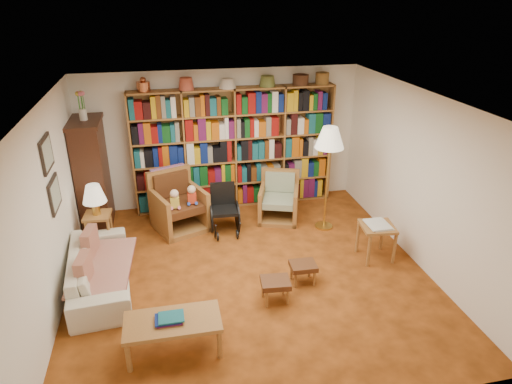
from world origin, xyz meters
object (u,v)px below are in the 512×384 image
object	(u,v)px
sofa	(100,269)
side_table_lamp	(98,223)
armchair_leather	(179,204)
side_table_papers	(377,231)
coffee_table	(173,324)
wheelchair	(224,210)
footstool_a	(275,284)
footstool_b	(303,267)
armchair_sage	(277,201)
floor_lamp	(329,142)

from	to	relation	value
sofa	side_table_lamp	size ratio (longest dim) A/B	3.23
armchair_leather	side_table_papers	world-z (taller)	armchair_leather
sofa	coffee_table	xyz separation A→B (m)	(0.92, -1.43, 0.09)
wheelchair	footstool_a	distance (m)	2.08
wheelchair	footstool_a	world-z (taller)	wheelchair
footstool_b	armchair_leather	bearing A→B (deg)	127.44
armchair_leather	armchair_sage	bearing A→B (deg)	-1.20
sofa	footstool_b	size ratio (longest dim) A/B	5.20
footstool_a	footstool_b	size ratio (longest dim) A/B	1.10
sofa	coffee_table	size ratio (longest dim) A/B	1.78
side_table_lamp	armchair_leather	xyz separation A→B (m)	(1.26, 0.48, -0.02)
side_table_lamp	footstool_b	xyz separation A→B (m)	(2.83, -1.57, -0.18)
sofa	side_table_papers	bearing A→B (deg)	-96.04
footstool_a	coffee_table	world-z (taller)	coffee_table
footstool_b	coffee_table	bearing A→B (deg)	-152.37
floor_lamp	footstool_a	world-z (taller)	floor_lamp
sofa	wheelchair	distance (m)	2.26
armchair_leather	floor_lamp	distance (m)	2.72
coffee_table	armchair_leather	bearing A→B (deg)	85.38
side_table_lamp	wheelchair	world-z (taller)	wheelchair
wheelchair	footstool_a	xyz separation A→B (m)	(0.37, -2.05, -0.12)
sofa	armchair_sage	size ratio (longest dim) A/B	2.12
side_table_lamp	coffee_table	distance (m)	2.71
sofa	side_table_papers	distance (m)	4.00
side_table_papers	coffee_table	xyz separation A→B (m)	(-3.08, -1.34, -0.09)
side_table_papers	side_table_lamp	bearing A→B (deg)	164.01
floor_lamp	sofa	bearing A→B (deg)	-164.58
sofa	footstool_b	world-z (taller)	sofa
side_table_lamp	footstool_a	distance (m)	3.02
armchair_leather	armchair_sage	distance (m)	1.72
sofa	floor_lamp	size ratio (longest dim) A/B	1.07
wheelchair	side_table_papers	xyz separation A→B (m)	(2.11, -1.34, 0.08)
footstool_a	coffee_table	xyz separation A→B (m)	(-1.34, -0.63, 0.11)
armchair_leather	wheelchair	world-z (taller)	armchair_leather
floor_lamp	footstool_a	size ratio (longest dim) A/B	4.41
footstool_a	side_table_lamp	bearing A→B (deg)	141.36
side_table_lamp	side_table_papers	xyz separation A→B (m)	(4.10, -1.17, 0.03)
wheelchair	coffee_table	size ratio (longest dim) A/B	0.77
armchair_leather	armchair_sage	size ratio (longest dim) A/B	1.20
footstool_a	footstool_b	world-z (taller)	footstool_a
footstool_a	side_table_papers	bearing A→B (deg)	22.18
armchair_sage	coffee_table	size ratio (longest dim) A/B	0.84
sofa	floor_lamp	bearing A→B (deg)	-79.27
floor_lamp	armchair_sage	bearing A→B (deg)	141.86
floor_lamp	coffee_table	xyz separation A→B (m)	(-2.65, -2.42, -1.16)
side_table_lamp	side_table_papers	distance (m)	4.26
footstool_b	coffee_table	distance (m)	2.05
armchair_sage	side_table_papers	distance (m)	1.97
armchair_sage	footstool_a	distance (m)	2.42
armchair_sage	side_table_papers	xyz separation A→B (m)	(1.11, -1.62, 0.14)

